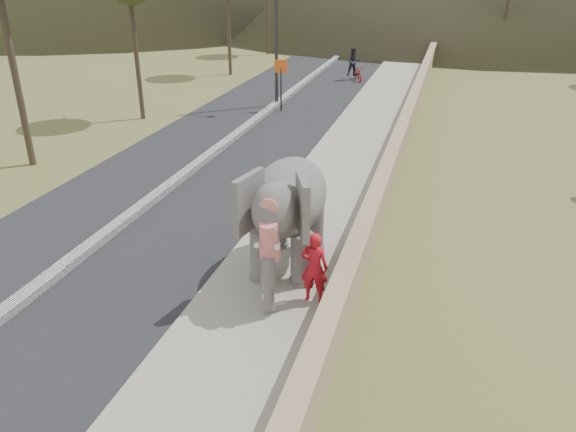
% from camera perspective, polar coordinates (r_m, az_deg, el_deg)
% --- Properties ---
extents(ground, '(160.00, 160.00, 0.00)m').
position_cam_1_polar(ground, '(11.59, -2.99, -10.44)').
color(ground, olive).
rests_on(ground, ground).
extents(road, '(7.00, 120.00, 0.03)m').
position_cam_1_polar(road, '(21.67, -6.96, 6.68)').
color(road, black).
rests_on(road, ground).
extents(median, '(0.35, 120.00, 0.22)m').
position_cam_1_polar(median, '(21.64, -6.97, 6.92)').
color(median, black).
rests_on(median, ground).
extents(walkway, '(3.00, 120.00, 0.15)m').
position_cam_1_polar(walkway, '(20.29, 6.24, 5.63)').
color(walkway, '#9E9687').
rests_on(walkway, ground).
extents(parapet, '(0.30, 120.00, 1.10)m').
position_cam_1_polar(parapet, '(19.95, 10.99, 6.42)').
color(parapet, tan).
rests_on(parapet, ground).
extents(lamppost, '(1.76, 0.36, 8.00)m').
position_cam_1_polar(lamppost, '(27.49, -0.58, 21.00)').
color(lamppost, '#303035').
rests_on(lamppost, ground).
extents(signboard, '(0.60, 0.08, 2.40)m').
position_cam_1_polar(signboard, '(26.99, -0.72, 14.01)').
color(signboard, '#2D2D33').
rests_on(signboard, ground).
extents(elephant_and_man, '(2.31, 3.78, 2.63)m').
position_cam_1_polar(elephant_and_man, '(12.66, 0.12, 0.39)').
color(elephant_and_man, slate).
rests_on(elephant_and_man, ground).
extents(motorcyclist, '(1.37, 1.78, 1.91)m').
position_cam_1_polar(motorcyclist, '(34.58, 6.91, 14.74)').
color(motorcyclist, maroon).
rests_on(motorcyclist, ground).
extents(trees, '(47.74, 42.03, 8.44)m').
position_cam_1_polar(trees, '(36.63, 14.58, 19.41)').
color(trees, '#473828').
rests_on(trees, ground).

